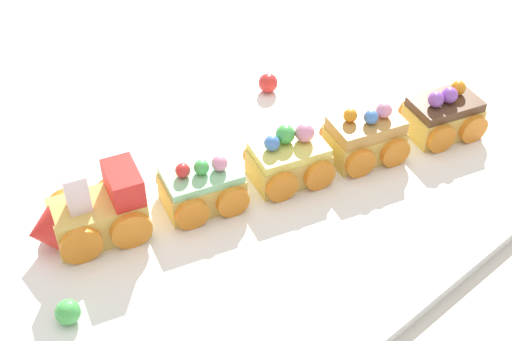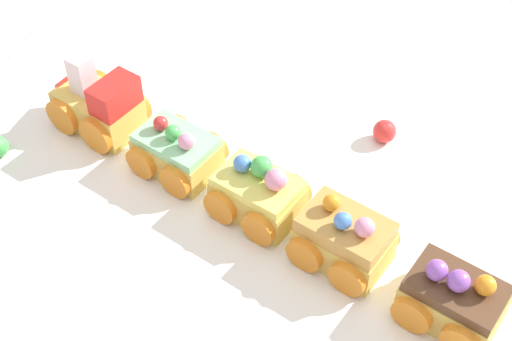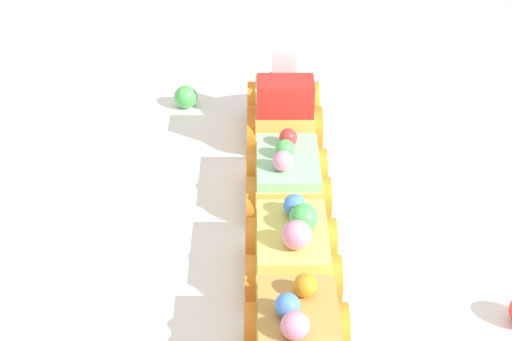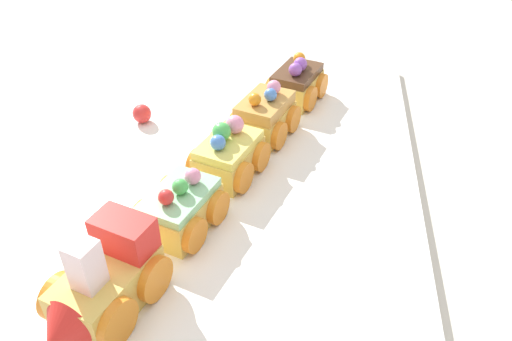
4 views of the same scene
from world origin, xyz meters
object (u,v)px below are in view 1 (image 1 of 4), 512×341
(cake_car_lemon, at_px, (289,160))
(gumball_red, at_px, (268,83))
(cake_car_mint, at_px, (202,187))
(cake_car_chocolate, at_px, (443,115))
(cake_car_caramel, at_px, (365,137))
(cake_train_locomotive, at_px, (92,214))
(gumball_green, at_px, (68,312))

(cake_car_lemon, height_order, gumball_red, cake_car_lemon)
(cake_car_mint, bearing_deg, cake_car_chocolate, -179.99)
(cake_car_mint, relative_size, cake_car_chocolate, 1.00)
(cake_car_mint, height_order, cake_car_caramel, cake_car_caramel)
(cake_car_mint, relative_size, gumball_red, 3.86)
(cake_train_locomotive, distance_m, gumball_green, 0.10)
(cake_car_lemon, bearing_deg, cake_car_caramel, 179.74)
(cake_car_lemon, distance_m, gumball_green, 0.27)
(gumball_red, bearing_deg, cake_car_mint, 29.56)
(gumball_green, bearing_deg, cake_car_chocolate, 174.28)
(cake_train_locomotive, bearing_deg, cake_car_caramel, 179.98)
(cake_car_caramel, bearing_deg, cake_car_mint, 0.01)
(cake_car_mint, bearing_deg, gumball_red, -133.12)
(cake_car_caramel, xyz_separation_m, cake_car_chocolate, (-0.10, 0.03, -0.00))
(cake_car_lemon, height_order, cake_car_caramel, cake_car_caramel)
(cake_car_lemon, height_order, gumball_green, cake_car_lemon)
(cake_car_caramel, relative_size, gumball_red, 3.86)
(cake_car_chocolate, relative_size, gumball_green, 4.15)
(cake_train_locomotive, distance_m, cake_car_caramel, 0.29)
(cake_train_locomotive, bearing_deg, gumball_green, 63.08)
(cake_train_locomotive, height_order, gumball_red, cake_train_locomotive)
(cake_train_locomotive, bearing_deg, gumball_red, -148.90)
(cake_car_lemon, bearing_deg, cake_car_mint, 0.26)
(cake_car_caramel, bearing_deg, cake_car_lemon, -0.26)
(gumball_red, bearing_deg, cake_car_lemon, 55.52)
(gumball_green, xyz_separation_m, gumball_red, (-0.35, -0.14, 0.00))
(cake_car_mint, relative_size, cake_car_lemon, 1.00)
(cake_car_caramel, height_order, gumball_red, cake_car_caramel)
(gumball_red, bearing_deg, cake_car_caramel, 88.47)
(cake_train_locomotive, relative_size, cake_car_caramel, 1.31)
(gumball_red, bearing_deg, cake_train_locomotive, 13.77)
(cake_train_locomotive, xyz_separation_m, cake_car_mint, (-0.10, 0.03, -0.01))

